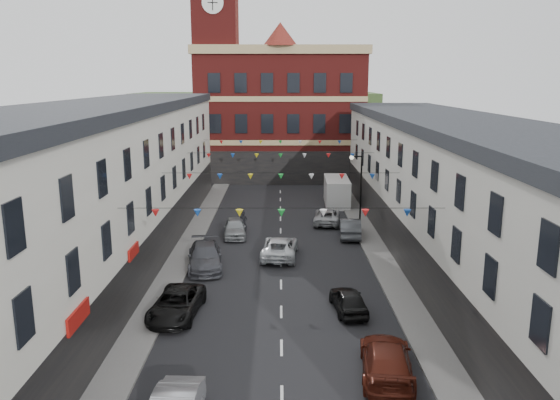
{
  "coord_description": "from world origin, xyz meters",
  "views": [
    {
      "loc": [
        -0.09,
        -31.22,
        12.18
      ],
      "look_at": [
        -0.05,
        7.86,
        3.53
      ],
      "focal_mm": 35.0,
      "sensor_mm": 36.0,
      "label": 1
    }
  ],
  "objects_px": {
    "car_left_c": "(176,304)",
    "car_left_e": "(235,227)",
    "car_right_e": "(350,228)",
    "moving_car": "(280,247)",
    "car_left_d": "(205,257)",
    "white_van": "(337,191)",
    "street_lamp": "(358,180)",
    "car_right_f": "(327,216)",
    "pedestrian": "(243,223)",
    "car_right_c": "(386,360)",
    "car_right_d": "(349,300)"
  },
  "relations": [
    {
      "from": "car_left_e",
      "to": "car_right_e",
      "type": "distance_m",
      "value": 9.1
    },
    {
      "from": "car_right_d",
      "to": "moving_car",
      "type": "bearing_deg",
      "value": -74.36
    },
    {
      "from": "car_left_e",
      "to": "car_right_f",
      "type": "bearing_deg",
      "value": 24.09
    },
    {
      "from": "car_right_d",
      "to": "white_van",
      "type": "bearing_deg",
      "value": -100.46
    },
    {
      "from": "street_lamp",
      "to": "pedestrian",
      "type": "xyz_separation_m",
      "value": [
        -9.55,
        -2.96,
        -2.95
      ]
    },
    {
      "from": "car_left_e",
      "to": "street_lamp",
      "type": "bearing_deg",
      "value": 15.89
    },
    {
      "from": "street_lamp",
      "to": "car_right_f",
      "type": "distance_m",
      "value": 4.14
    },
    {
      "from": "street_lamp",
      "to": "car_right_e",
      "type": "relative_size",
      "value": 1.32
    },
    {
      "from": "car_right_c",
      "to": "moving_car",
      "type": "height_order",
      "value": "car_right_c"
    },
    {
      "from": "car_right_e",
      "to": "white_van",
      "type": "relative_size",
      "value": 0.76
    },
    {
      "from": "street_lamp",
      "to": "white_van",
      "type": "height_order",
      "value": "street_lamp"
    },
    {
      "from": "car_left_c",
      "to": "pedestrian",
      "type": "height_order",
      "value": "pedestrian"
    },
    {
      "from": "car_right_e",
      "to": "street_lamp",
      "type": "bearing_deg",
      "value": -100.71
    },
    {
      "from": "car_left_e",
      "to": "car_right_d",
      "type": "xyz_separation_m",
      "value": [
        7.2,
        -14.36,
        -0.08
      ]
    },
    {
      "from": "car_right_e",
      "to": "moving_car",
      "type": "xyz_separation_m",
      "value": [
        -5.58,
        -5.03,
        -0.04
      ]
    },
    {
      "from": "car_left_c",
      "to": "car_right_c",
      "type": "xyz_separation_m",
      "value": [
        9.87,
        -6.01,
        0.06
      ]
    },
    {
      "from": "car_right_f",
      "to": "street_lamp",
      "type": "bearing_deg",
      "value": 178.25
    },
    {
      "from": "car_right_c",
      "to": "pedestrian",
      "type": "height_order",
      "value": "pedestrian"
    },
    {
      "from": "moving_car",
      "to": "white_van",
      "type": "bearing_deg",
      "value": -104.37
    },
    {
      "from": "white_van",
      "to": "street_lamp",
      "type": "bearing_deg",
      "value": -81.21
    },
    {
      "from": "street_lamp",
      "to": "car_left_e",
      "type": "distance_m",
      "value": 11.22
    },
    {
      "from": "street_lamp",
      "to": "car_left_e",
      "type": "height_order",
      "value": "street_lamp"
    },
    {
      "from": "car_left_d",
      "to": "car_left_e",
      "type": "bearing_deg",
      "value": 71.57
    },
    {
      "from": "car_left_d",
      "to": "car_right_c",
      "type": "relative_size",
      "value": 1.04
    },
    {
      "from": "car_right_d",
      "to": "car_left_d",
      "type": "bearing_deg",
      "value": -45.09
    },
    {
      "from": "car_right_c",
      "to": "moving_car",
      "type": "bearing_deg",
      "value": -67.42
    },
    {
      "from": "car_right_c",
      "to": "white_van",
      "type": "xyz_separation_m",
      "value": [
        1.23,
        32.31,
        0.57
      ]
    },
    {
      "from": "street_lamp",
      "to": "car_right_e",
      "type": "bearing_deg",
      "value": -106.03
    },
    {
      "from": "car_left_d",
      "to": "car_right_c",
      "type": "height_order",
      "value": "car_left_d"
    },
    {
      "from": "car_right_c",
      "to": "moving_car",
      "type": "distance_m",
      "value": 16.43
    },
    {
      "from": "car_left_e",
      "to": "car_right_c",
      "type": "xyz_separation_m",
      "value": [
        7.97,
        -20.91,
        0.01
      ]
    },
    {
      "from": "moving_car",
      "to": "pedestrian",
      "type": "relative_size",
      "value": 2.68
    },
    {
      "from": "car_left_e",
      "to": "white_van",
      "type": "distance_m",
      "value": 14.65
    },
    {
      "from": "white_van",
      "to": "car_left_e",
      "type": "bearing_deg",
      "value": -127.08
    },
    {
      "from": "car_left_d",
      "to": "car_right_f",
      "type": "bearing_deg",
      "value": 43.88
    },
    {
      "from": "street_lamp",
      "to": "car_right_d",
      "type": "distance_m",
      "value": 18.48
    },
    {
      "from": "car_left_e",
      "to": "car_right_e",
      "type": "bearing_deg",
      "value": -4.01
    },
    {
      "from": "moving_car",
      "to": "street_lamp",
      "type": "bearing_deg",
      "value": -122.7
    },
    {
      "from": "car_left_e",
      "to": "white_van",
      "type": "xyz_separation_m",
      "value": [
        9.2,
        11.39,
        0.58
      ]
    },
    {
      "from": "car_left_d",
      "to": "moving_car",
      "type": "distance_m",
      "value": 5.42
    },
    {
      "from": "car_right_f",
      "to": "white_van",
      "type": "xyz_separation_m",
      "value": [
        1.58,
        7.4,
        0.66
      ]
    },
    {
      "from": "car_right_e",
      "to": "car_right_f",
      "type": "height_order",
      "value": "car_right_e"
    },
    {
      "from": "car_left_c",
      "to": "car_left_e",
      "type": "height_order",
      "value": "car_left_e"
    },
    {
      "from": "street_lamp",
      "to": "car_left_c",
      "type": "bearing_deg",
      "value": -123.09
    },
    {
      "from": "car_left_d",
      "to": "car_right_c",
      "type": "distance_m",
      "value": 16.46
    },
    {
      "from": "white_van",
      "to": "pedestrian",
      "type": "bearing_deg",
      "value": -126.78
    },
    {
      "from": "car_right_e",
      "to": "pedestrian",
      "type": "xyz_separation_m",
      "value": [
        -8.5,
        0.7,
        0.21
      ]
    },
    {
      "from": "car_right_c",
      "to": "white_van",
      "type": "relative_size",
      "value": 0.87
    },
    {
      "from": "car_right_e",
      "to": "car_left_d",
      "type": "bearing_deg",
      "value": 40.16
    },
    {
      "from": "pedestrian",
      "to": "white_van",
      "type": "bearing_deg",
      "value": 64.1
    }
  ]
}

